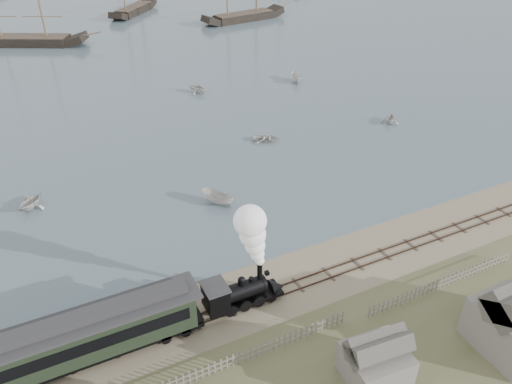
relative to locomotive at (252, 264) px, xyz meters
name	(u,v)px	position (x,y,z in m)	size (l,w,h in m)	color
ground	(266,278)	(2.24, 2.00, -3.93)	(600.00, 600.00, 0.00)	gray
rail_track	(277,292)	(2.24, 0.00, -3.89)	(120.00, 1.80, 0.16)	#3A291F
picket_fence_west	(228,368)	(-4.26, -5.00, -3.93)	(19.00, 0.10, 1.20)	slate
picket_fence_east	(442,288)	(14.74, -5.50, -3.93)	(15.00, 0.10, 1.20)	slate
shed_mid	(373,377)	(4.24, -10.00, -3.93)	(4.00, 3.50, 3.60)	slate
shed_right	(512,341)	(15.24, -12.00, -3.93)	(6.00, 5.00, 5.10)	slate
locomotive	(252,264)	(0.00, 0.00, 0.00)	(6.81, 2.54, 8.49)	black
passenger_coach	(92,333)	(-12.09, 0.00, -1.61)	(15.24, 2.94, 3.70)	black
beached_dinghy	(168,305)	(-6.24, 2.17, -3.48)	(4.34, 3.10, 0.90)	beige
rowboat_1	(30,201)	(-14.38, 21.73, -3.04)	(3.17, 2.73, 1.67)	beige
rowboat_2	(217,198)	(2.87, 14.05, -3.16)	(3.70, 1.39, 1.43)	beige
rowboat_3	(266,138)	(13.96, 24.84, -3.52)	(3.38, 2.41, 0.70)	beige
rowboat_4	(391,118)	(31.77, 22.20, -3.13)	(2.80, 2.41, 1.47)	beige
rowboat_5	(296,78)	(28.35, 41.98, -3.19)	(3.50, 1.32, 1.35)	beige
rowboat_7	(198,87)	(12.16, 44.48, -3.02)	(3.22, 2.78, 1.70)	beige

